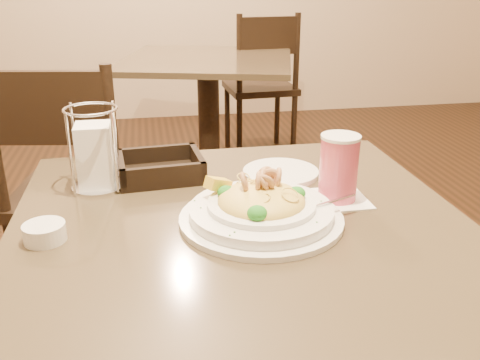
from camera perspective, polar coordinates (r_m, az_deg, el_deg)
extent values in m
cube|color=brown|center=(1.06, 0.19, -5.16)|extent=(0.90, 0.90, 0.03)
cylinder|color=black|center=(3.17, -3.20, 0.13)|extent=(0.52, 0.52, 0.03)
cylinder|color=black|center=(3.06, -3.34, 6.18)|extent=(0.12, 0.12, 0.66)
cube|color=brown|center=(2.98, -3.49, 12.60)|extent=(1.10, 1.10, 0.03)
cube|color=black|center=(1.96, -16.89, -1.32)|extent=(0.48, 0.48, 0.04)
cylinder|color=black|center=(2.18, -10.41, -5.14)|extent=(0.04, 0.04, 0.43)
cylinder|color=black|center=(2.26, -19.46, -4.98)|extent=(0.04, 0.04, 0.43)
cylinder|color=black|center=(1.87, -12.15, -10.17)|extent=(0.04, 0.04, 0.43)
cylinder|color=black|center=(1.97, -22.62, -9.68)|extent=(0.04, 0.04, 0.43)
cylinder|color=black|center=(1.67, -13.47, 4.14)|extent=(0.04, 0.04, 0.46)
cube|color=black|center=(1.69, -19.78, 7.22)|extent=(0.36, 0.09, 0.22)
cube|color=black|center=(3.53, 2.13, 9.81)|extent=(0.44, 0.44, 0.04)
cylinder|color=black|center=(3.80, 3.98, 7.02)|extent=(0.04, 0.04, 0.43)
cylinder|color=black|center=(3.71, -1.37, 6.70)|extent=(0.04, 0.04, 0.43)
cylinder|color=black|center=(3.47, 5.75, 5.52)|extent=(0.04, 0.04, 0.43)
cylinder|color=black|center=(3.38, -0.06, 5.14)|extent=(0.04, 0.04, 0.43)
cylinder|color=black|center=(3.37, 6.07, 13.45)|extent=(0.04, 0.04, 0.46)
cylinder|color=black|center=(3.27, -0.06, 13.30)|extent=(0.04, 0.04, 0.46)
cube|color=black|center=(3.30, 3.08, 15.11)|extent=(0.36, 0.05, 0.22)
cylinder|color=white|center=(1.05, 2.26, -4.16)|extent=(0.32, 0.32, 0.01)
cylinder|color=white|center=(1.04, 2.28, -3.36)|extent=(0.28, 0.28, 0.02)
cylinder|color=white|center=(1.04, 2.29, -2.61)|extent=(0.21, 0.21, 0.01)
ellipsoid|color=gold|center=(1.04, 2.30, -2.30)|extent=(0.17, 0.17, 0.06)
cube|color=gold|center=(1.08, -2.37, -0.45)|extent=(0.06, 0.05, 0.04)
cube|color=silver|center=(1.07, 9.58, -2.31)|extent=(0.12, 0.04, 0.01)
cube|color=silver|center=(1.04, 6.20, -2.39)|extent=(0.03, 0.03, 0.00)
torus|color=gold|center=(1.07, 0.35, -0.34)|extent=(0.05, 0.05, 0.02)
torus|color=gold|center=(1.02, 5.15, -1.61)|extent=(0.04, 0.04, 0.02)
torus|color=gold|center=(1.02, -0.23, -1.99)|extent=(0.05, 0.05, 0.02)
torus|color=gold|center=(1.02, 2.55, -1.41)|extent=(0.05, 0.05, 0.02)
torus|color=gold|center=(0.99, 2.45, -2.04)|extent=(0.04, 0.04, 0.02)
torus|color=gold|center=(1.04, 3.72, -1.96)|extent=(0.04, 0.04, 0.02)
torus|color=gold|center=(1.05, 0.73, -1.30)|extent=(0.06, 0.06, 0.03)
torus|color=gold|center=(1.08, 1.56, -0.61)|extent=(0.05, 0.05, 0.02)
torus|color=gold|center=(1.02, 2.92, -1.87)|extent=(0.05, 0.04, 0.03)
torus|color=gold|center=(1.00, 5.39, -1.60)|extent=(0.05, 0.04, 0.03)
torus|color=gold|center=(1.06, 0.88, -0.33)|extent=(0.04, 0.03, 0.03)
torus|color=gold|center=(1.08, 2.95, -0.53)|extent=(0.04, 0.03, 0.02)
torus|color=gold|center=(1.03, 2.25, -1.56)|extent=(0.03, 0.03, 0.01)
torus|color=gold|center=(1.04, 2.35, -1.43)|extent=(0.04, 0.04, 0.03)
torus|color=gold|center=(1.05, 1.84, -0.30)|extent=(0.04, 0.04, 0.01)
torus|color=gold|center=(1.07, 0.37, 0.33)|extent=(0.04, 0.04, 0.02)
torus|color=gold|center=(1.05, 2.66, -0.42)|extent=(0.04, 0.04, 0.02)
torus|color=gold|center=(1.03, 2.59, -2.04)|extent=(0.05, 0.06, 0.04)
torus|color=tan|center=(1.05, 4.01, 0.24)|extent=(0.03, 0.04, 0.04)
torus|color=tan|center=(1.05, 2.71, 0.41)|extent=(0.04, 0.03, 0.04)
torus|color=tan|center=(1.04, 2.76, 0.13)|extent=(0.04, 0.05, 0.04)
torus|color=tan|center=(1.02, 2.44, -0.24)|extent=(0.03, 0.04, 0.04)
torus|color=tan|center=(1.04, 3.37, 0.15)|extent=(0.04, 0.03, 0.04)
torus|color=tan|center=(1.02, 0.49, -0.25)|extent=(0.03, 0.04, 0.04)
torus|color=tan|center=(1.02, 1.94, -0.21)|extent=(0.02, 0.04, 0.04)
torus|color=tan|center=(1.02, 2.67, -0.30)|extent=(0.05, 0.05, 0.04)
ellipsoid|color=#186116|center=(1.06, 6.07, -1.41)|extent=(0.03, 0.03, 0.03)
ellipsoid|color=#186116|center=(1.05, -1.48, -1.31)|extent=(0.03, 0.03, 0.03)
ellipsoid|color=#186116|center=(0.97, 1.85, -3.57)|extent=(0.04, 0.04, 0.03)
cube|color=#266619|center=(1.07, 8.66, -2.23)|extent=(0.00, 0.00, 0.00)
cube|color=#266619|center=(1.13, -2.10, -0.74)|extent=(0.00, 0.00, 0.00)
cube|color=#266619|center=(1.13, 6.24, -0.76)|extent=(0.00, 0.00, 0.00)
cube|color=#266619|center=(1.04, -4.20, -2.96)|extent=(0.00, 0.00, 0.00)
cube|color=#266619|center=(1.09, 7.54, -1.72)|extent=(0.00, 0.00, 0.00)
cube|color=#266619|center=(1.08, -3.26, -1.95)|extent=(0.00, 0.00, 0.00)
cube|color=#266619|center=(1.16, 4.02, -0.22)|extent=(0.00, 0.00, 0.00)
cube|color=#266619|center=(0.93, -1.09, -5.91)|extent=(0.00, 0.00, 0.00)
cube|color=#266619|center=(1.07, -4.87, -2.20)|extent=(0.00, 0.00, 0.00)
cube|color=#266619|center=(1.13, -1.84, -0.79)|extent=(0.00, 0.00, 0.00)
cube|color=#266619|center=(0.99, 8.19, -4.46)|extent=(0.00, 0.00, 0.00)
cube|color=#266619|center=(1.15, 3.13, -0.29)|extent=(0.00, 0.00, 0.00)
cube|color=#266619|center=(1.08, -3.31, -1.85)|extent=(0.00, 0.00, 0.00)
cube|color=#266619|center=(0.94, -0.58, -5.57)|extent=(0.00, 0.00, 0.00)
cube|color=#266619|center=(1.06, 8.51, -2.54)|extent=(0.00, 0.00, 0.00)
cube|color=white|center=(1.17, 10.25, -2.00)|extent=(0.13, 0.13, 0.00)
cylinder|color=#CF4964|center=(1.14, 10.48, 1.24)|extent=(0.08, 0.08, 0.14)
cylinder|color=white|center=(1.12, 10.72, 4.55)|extent=(0.08, 0.08, 0.01)
cube|color=black|center=(1.28, -8.45, 0.61)|extent=(0.21, 0.17, 0.01)
cube|color=black|center=(1.28, -4.53, 2.11)|extent=(0.03, 0.16, 0.04)
cube|color=black|center=(1.27, -12.56, 1.35)|extent=(0.03, 0.16, 0.04)
cube|color=black|center=(1.34, -8.90, 2.77)|extent=(0.19, 0.03, 0.04)
cube|color=black|center=(1.21, -8.09, 0.59)|extent=(0.19, 0.03, 0.04)
cylinder|color=silver|center=(1.25, -14.87, -0.64)|extent=(0.12, 0.12, 0.01)
torus|color=silver|center=(1.20, -15.70, 7.31)|extent=(0.12, 0.12, 0.01)
cube|color=white|center=(1.23, -15.20, 2.55)|extent=(0.10, 0.10, 0.14)
cylinder|color=silver|center=(1.18, -17.64, 2.55)|extent=(0.01, 0.01, 0.18)
cylinder|color=silver|center=(1.17, -13.23, 2.86)|extent=(0.01, 0.01, 0.18)
cylinder|color=silver|center=(1.27, -17.19, 3.89)|extent=(0.01, 0.01, 0.18)
cylinder|color=silver|center=(1.26, -13.08, 4.20)|extent=(0.01, 0.01, 0.18)
cylinder|color=white|center=(1.29, 4.36, 0.81)|extent=(0.21, 0.21, 0.01)
cylinder|color=white|center=(1.04, -20.13, -5.29)|extent=(0.09, 0.09, 0.03)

